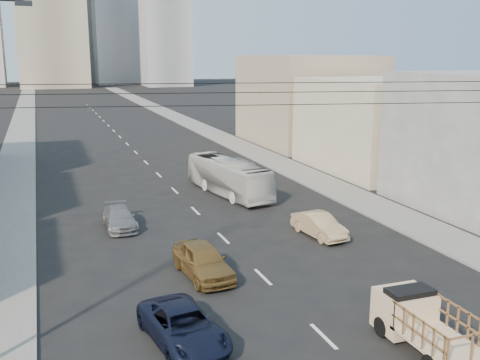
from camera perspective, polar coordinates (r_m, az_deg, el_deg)
sidewalk_left at (r=85.46m, az=-21.25°, el=5.04°), size 3.50×180.00×0.12m
sidewalk_right at (r=87.98m, az=-5.73°, el=6.04°), size 3.50×180.00×0.12m
lane_dashes at (r=69.21m, az=-11.76°, el=3.98°), size 0.15×104.00×0.01m
flatbed_pickup at (r=21.29m, az=18.15°, el=-13.33°), size 1.95×4.41×1.90m
navy_pickup at (r=20.90m, az=-5.79°, el=-14.56°), size 2.86×5.02×1.32m
city_bus at (r=41.39m, az=-1.18°, el=0.34°), size 3.85×9.84×2.67m
sedan_brown at (r=26.50m, az=-3.79°, el=-8.15°), size 2.24×4.74×1.57m
sedan_tan at (r=32.37m, az=8.04°, el=-4.57°), size 1.88×4.16×1.32m
sedan_grey at (r=34.37m, az=-12.15°, el=-3.78°), size 1.78×4.27×1.23m
overhead_wires at (r=18.82m, az=10.09°, el=8.72°), size 23.01×5.02×0.72m
bldg_right_mid at (r=51.97m, az=14.21°, el=5.47°), size 11.00×14.00×8.00m
bldg_right_far at (r=65.92m, az=6.85°, el=8.10°), size 12.00×16.00×10.00m
midrise_ne at (r=201.91m, az=-12.32°, el=15.23°), size 16.00×16.00×40.00m
midrise_back at (r=215.68m, az=-16.17°, el=15.38°), size 18.00×18.00×44.00m
midrise_east at (r=184.10m, az=-7.56°, el=13.80°), size 14.00×14.00×28.00m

